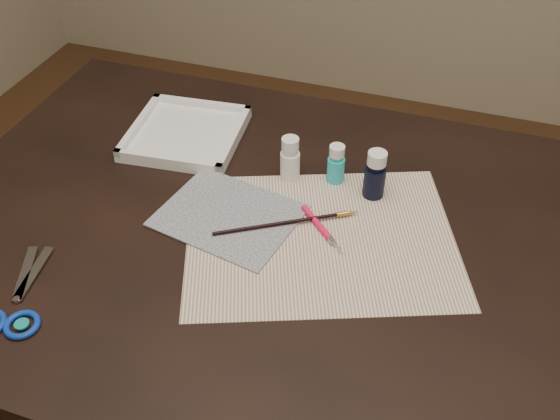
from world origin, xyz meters
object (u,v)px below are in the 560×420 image
(palette_tray, at_px, (186,133))
(paint_bottle_cyan, at_px, (336,164))
(paint_bottle_white, at_px, (290,159))
(canvas, at_px, (228,216))
(scissors, at_px, (16,290))
(paper, at_px, (321,238))
(paint_bottle_navy, at_px, (375,175))

(palette_tray, bearing_deg, paint_bottle_cyan, -6.64)
(paint_bottle_white, relative_size, palette_tray, 0.41)
(canvas, relative_size, paint_bottle_cyan, 2.93)
(paint_bottle_cyan, bearing_deg, scissors, -133.28)
(paper, height_order, palette_tray, palette_tray)
(paper, height_order, paint_bottle_navy, paint_bottle_navy)
(paper, xyz_separation_m, palette_tray, (-0.35, 0.20, 0.01))
(canvas, bearing_deg, palette_tray, 131.13)
(canvas, xyz_separation_m, palette_tray, (-0.18, 0.20, 0.01))
(paper, xyz_separation_m, paint_bottle_navy, (0.06, 0.14, 0.05))
(canvas, xyz_separation_m, paint_bottle_cyan, (0.16, 0.16, 0.04))
(canvas, distance_m, paint_bottle_navy, 0.28)
(paper, xyz_separation_m, paint_bottle_white, (-0.10, 0.15, 0.05))
(canvas, relative_size, paint_bottle_white, 2.60)
(palette_tray, bearing_deg, paper, -30.10)
(canvas, distance_m, scissors, 0.37)
(scissors, bearing_deg, paint_bottle_navy, -72.05)
(canvas, height_order, paint_bottle_cyan, paint_bottle_cyan)
(paint_bottle_navy, relative_size, palette_tray, 0.44)
(paper, height_order, scissors, scissors)
(paint_bottle_cyan, relative_size, paint_bottle_navy, 0.83)
(paper, bearing_deg, paint_bottle_white, 125.31)
(paint_bottle_navy, xyz_separation_m, scissors, (-0.49, -0.42, -0.04))
(paper, xyz_separation_m, canvas, (-0.17, 0.00, 0.00))
(paint_bottle_white, xyz_separation_m, palette_tray, (-0.25, 0.06, -0.03))
(paint_bottle_white, bearing_deg, paint_bottle_navy, -0.29)
(paint_bottle_navy, distance_m, palette_tray, 0.42)
(paint_bottle_navy, bearing_deg, paint_bottle_cyan, 165.98)
(paint_bottle_white, xyz_separation_m, paint_bottle_navy, (0.16, -0.00, 0.00))
(canvas, xyz_separation_m, paint_bottle_white, (0.07, 0.14, 0.04))
(paper, bearing_deg, palette_tray, 149.90)
(canvas, bearing_deg, scissors, -132.95)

